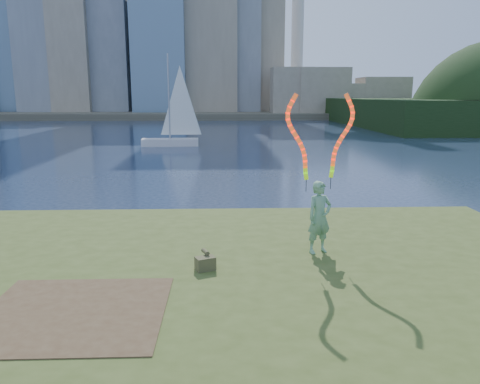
{
  "coord_description": "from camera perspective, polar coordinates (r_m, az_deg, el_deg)",
  "views": [
    {
      "loc": [
        0.45,
        -10.96,
        4.58
      ],
      "look_at": [
        0.9,
        1.0,
        2.09
      ],
      "focal_mm": 35.0,
      "sensor_mm": 36.0,
      "label": 1
    }
  ],
  "objects": [
    {
      "name": "far_shore",
      "position": [
        106.04,
        -2.42,
        9.59
      ],
      "size": [
        320.0,
        40.0,
        1.2
      ],
      "primitive_type": "cube",
      "color": "#474234",
      "rests_on": "ground"
    },
    {
      "name": "canvas_bag",
      "position": [
        10.43,
        -4.25,
        -8.57
      ],
      "size": [
        0.49,
        0.55,
        0.4
      ],
      "rotation": [
        0.0,
        0.0,
        0.4
      ],
      "color": "#454427",
      "rests_on": "grassy_knoll"
    },
    {
      "name": "sailboat",
      "position": [
        43.37,
        -8.17,
        7.45
      ],
      "size": [
        5.46,
        1.9,
        8.24
      ],
      "rotation": [
        0.0,
        0.0,
        0.05
      ],
      "color": "silver",
      "rests_on": "ground"
    },
    {
      "name": "ground",
      "position": [
        11.89,
        -4.24,
        -10.93
      ],
      "size": [
        320.0,
        320.0,
        0.0
      ],
      "primitive_type": "plane",
      "color": "#17233B",
      "rests_on": "ground"
    },
    {
      "name": "woman_with_ribbons",
      "position": [
        11.36,
        9.69,
        -0.54
      ],
      "size": [
        1.95,
        0.86,
        4.14
      ],
      "rotation": [
        0.0,
        0.0,
        0.4
      ],
      "color": "#1B6629",
      "rests_on": "grassy_knoll"
    },
    {
      "name": "grassy_knoll",
      "position": [
        9.66,
        -4.77,
        -14.33
      ],
      "size": [
        20.0,
        18.0,
        0.8
      ],
      "color": "#3B4B1B",
      "rests_on": "ground"
    },
    {
      "name": "dirt_patch",
      "position": [
        9.03,
        -19.59,
        -13.64
      ],
      "size": [
        3.2,
        3.0,
        0.02
      ],
      "primitive_type": "cube",
      "color": "#47331E",
      "rests_on": "grassy_knoll"
    }
  ]
}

